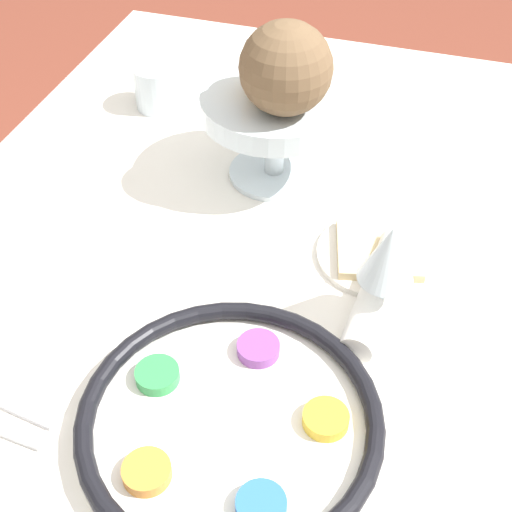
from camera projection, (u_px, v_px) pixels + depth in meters
The scene contains 9 objects.
dining_table at pixel (264, 466), 1.11m from camera, with size 1.39×0.98×0.74m.
seder_plate at pixel (230, 421), 0.72m from camera, with size 0.31×0.31×0.03m.
wine_glass at pixel (388, 257), 0.77m from camera, with size 0.06×0.06×0.14m.
fruit_stand at pixel (275, 114), 0.97m from camera, with size 0.21×0.21×0.13m.
orange_fruit at pixel (271, 66), 0.93m from camera, with size 0.08×0.08×0.08m.
coconut at pixel (286, 68), 0.88m from camera, with size 0.12×0.12×0.12m.
bread_plate at pixel (378, 253), 0.91m from camera, with size 0.16×0.16×0.02m.
napkin_roll at pixel (377, 292), 0.84m from camera, with size 0.20×0.05×0.04m.
cup_far at pixel (157, 87), 1.15m from camera, with size 0.07×0.07×0.07m.
Camera 1 is at (-0.56, -0.16, 1.37)m, focal length 50.00 mm.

